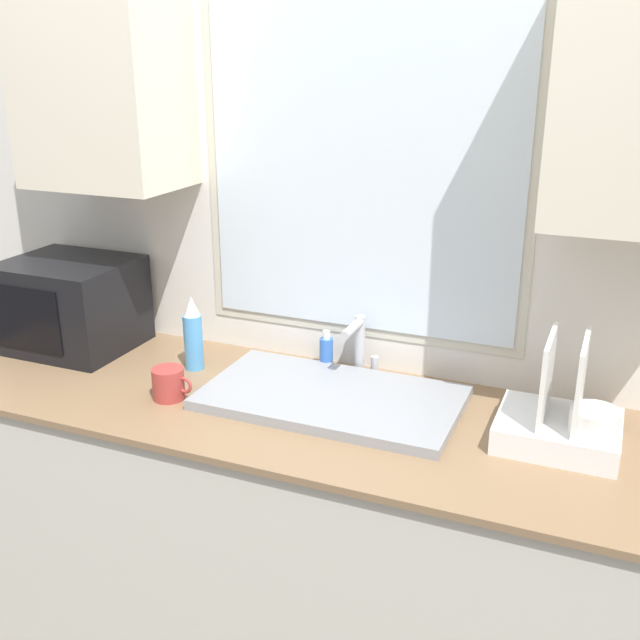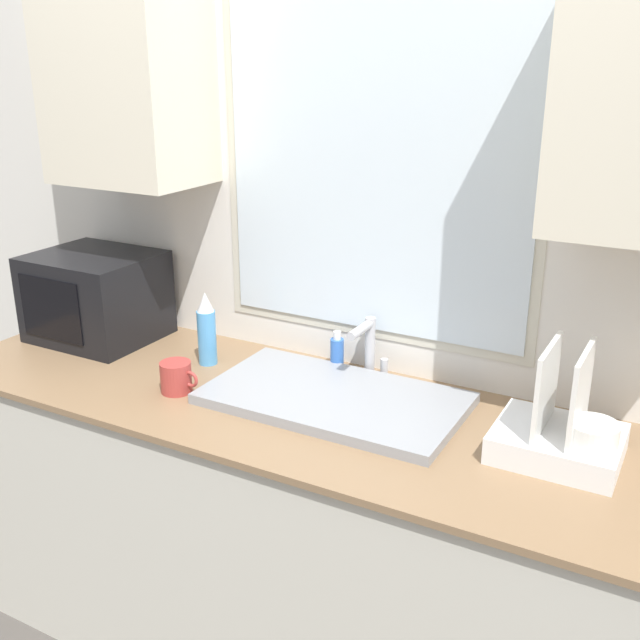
{
  "view_description": "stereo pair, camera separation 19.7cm",
  "coord_description": "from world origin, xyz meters",
  "views": [
    {
      "loc": [
        0.74,
        -1.41,
        1.86
      ],
      "look_at": [
        0.02,
        0.3,
        1.19
      ],
      "focal_mm": 42.0,
      "sensor_mm": 36.0,
      "label": 1
    },
    {
      "loc": [
        0.92,
        -1.33,
        1.86
      ],
      "look_at": [
        0.02,
        0.3,
        1.19
      ],
      "focal_mm": 42.0,
      "sensor_mm": 36.0,
      "label": 2
    }
  ],
  "objects": [
    {
      "name": "wall_back",
      "position": [
        0.0,
        0.67,
        1.39
      ],
      "size": [
        6.0,
        0.38,
        2.6
      ],
      "color": "silver",
      "rests_on": "ground_plane"
    },
    {
      "name": "soap_bottle",
      "position": [
        -0.08,
        0.6,
        0.97
      ],
      "size": [
        0.04,
        0.04,
        0.13
      ],
      "color": "blue",
      "rests_on": "countertop"
    },
    {
      "name": "microwave",
      "position": [
        -0.95,
        0.46,
        1.06
      ],
      "size": [
        0.41,
        0.35,
        0.3
      ],
      "color": "black",
      "rests_on": "countertop"
    },
    {
      "name": "spray_bottle",
      "position": [
        -0.47,
        0.45,
        1.03
      ],
      "size": [
        0.06,
        0.06,
        0.24
      ],
      "color": "#4C99D8",
      "rests_on": "countertop"
    },
    {
      "name": "faucet",
      "position": [
        0.03,
        0.6,
        1.02
      ],
      "size": [
        0.08,
        0.15,
        0.19
      ],
      "color": "#B7B7BC",
      "rests_on": "countertop"
    },
    {
      "name": "mug_near_sink",
      "position": [
        -0.42,
        0.23,
        0.96
      ],
      "size": [
        0.13,
        0.09,
        0.09
      ],
      "color": "#A53833",
      "rests_on": "countertop"
    },
    {
      "name": "countertop",
      "position": [
        0.0,
        0.34,
        0.46
      ],
      "size": [
        2.44,
        0.7,
        0.91
      ],
      "color": "beige",
      "rests_on": "ground_plane"
    },
    {
      "name": "dish_rack",
      "position": [
        0.65,
        0.39,
        0.98
      ],
      "size": [
        0.3,
        0.25,
        0.29
      ],
      "color": "white",
      "rests_on": "countertop"
    },
    {
      "name": "sink_basin",
      "position": [
        0.02,
        0.39,
        0.93
      ],
      "size": [
        0.73,
        0.41,
        0.03
      ],
      "color": "gray",
      "rests_on": "countertop"
    }
  ]
}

